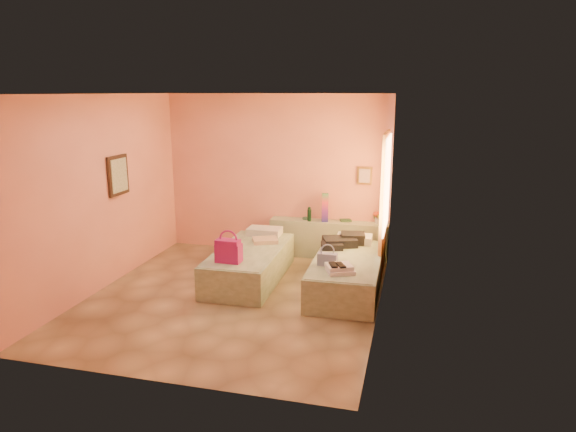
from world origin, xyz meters
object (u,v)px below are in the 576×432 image
at_px(flower_vase, 378,216).
at_px(magenta_handbag, 229,251).
at_px(blue_handbag, 327,259).
at_px(towel_stack, 340,269).
at_px(bed_left, 250,264).
at_px(water_bottle, 309,214).
at_px(headboard_ledge, 328,239).
at_px(green_book, 346,220).
at_px(bed_right, 347,274).

distance_m(flower_vase, magenta_handbag, 2.85).
distance_m(blue_handbag, towel_stack, 0.32).
bearing_deg(flower_vase, bed_left, -140.99).
xyz_separation_m(blue_handbag, towel_stack, (0.22, -0.24, -0.04)).
distance_m(water_bottle, towel_stack, 2.21).
bearing_deg(headboard_ledge, blue_handbag, -80.85).
bearing_deg(green_book, magenta_handbag, -141.32).
height_order(green_book, flower_vase, flower_vase).
distance_m(water_bottle, blue_handbag, 1.90).
bearing_deg(blue_handbag, flower_vase, 76.62).
bearing_deg(bed_left, green_book, 48.24).
bearing_deg(green_book, flower_vase, -18.64).
bearing_deg(magenta_handbag, blue_handbag, 9.92).
bearing_deg(blue_handbag, bed_left, 161.69).
distance_m(headboard_ledge, flower_vase, 0.94).
xyz_separation_m(bed_right, blue_handbag, (-0.22, -0.39, 0.34)).
xyz_separation_m(headboard_ledge, bed_right, (0.52, -1.47, -0.08)).
bearing_deg(flower_vase, green_book, -179.66).
xyz_separation_m(headboard_ledge, flower_vase, (0.83, 0.07, 0.45)).
bearing_deg(flower_vase, blue_handbag, -105.25).
bearing_deg(magenta_handbag, towel_stack, 0.23).
bearing_deg(blue_handbag, bed_right, 62.02).
bearing_deg(bed_left, flower_vase, 38.05).
bearing_deg(bed_right, water_bottle, 120.53).
bearing_deg(bed_left, water_bottle, 62.66).
xyz_separation_m(bed_right, towel_stack, (-0.01, -0.63, 0.30)).
bearing_deg(water_bottle, magenta_handbag, -110.40).
xyz_separation_m(headboard_ledge, magenta_handbag, (-1.07, -2.06, 0.34)).
bearing_deg(bed_left, headboard_ledge, 53.86).
relative_size(bed_left, water_bottle, 8.43).
height_order(flower_vase, magenta_handbag, flower_vase).
distance_m(bed_right, blue_handbag, 0.56).
bearing_deg(green_book, headboard_ledge, 175.03).
xyz_separation_m(green_book, towel_stack, (0.23, -2.17, -0.12)).
bearing_deg(green_book, towel_stack, -102.82).
bearing_deg(bed_right, flower_vase, 77.93).
distance_m(green_book, flower_vase, 0.56).
height_order(bed_left, towel_stack, towel_stack).
distance_m(green_book, towel_stack, 2.19).
distance_m(bed_left, towel_stack, 1.69).
height_order(bed_right, green_book, green_book).
relative_size(headboard_ledge, green_book, 10.87).
xyz_separation_m(water_bottle, flower_vase, (1.16, 0.15, 0.00)).
distance_m(headboard_ledge, bed_right, 1.57).
relative_size(bed_left, bed_right, 1.00).
xyz_separation_m(bed_left, flower_vase, (1.81, 1.47, 0.52)).
bearing_deg(green_book, water_bottle, 174.69).
bearing_deg(blue_handbag, water_bottle, 111.30).
relative_size(bed_right, flower_vase, 8.33).
xyz_separation_m(water_bottle, towel_stack, (0.85, -2.03, -0.22)).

